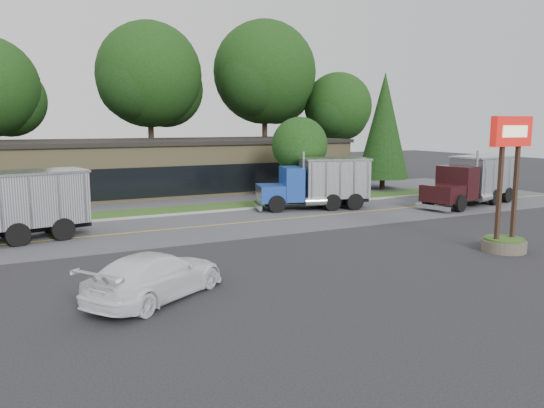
{
  "coord_description": "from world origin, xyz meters",
  "views": [
    {
      "loc": [
        -9.14,
        -18.4,
        5.63
      ],
      "look_at": [
        2.25,
        4.09,
        1.8
      ],
      "focal_mm": 35.0,
      "sensor_mm": 36.0,
      "label": 1
    }
  ],
  "objects_px": {
    "dump_truck_blue": "(319,182)",
    "rally_car": "(156,276)",
    "dump_truck_maroon": "(475,179)",
    "bilo_sign": "(506,206)"
  },
  "relations": [
    {
      "from": "bilo_sign",
      "to": "dump_truck_blue",
      "type": "height_order",
      "value": "bilo_sign"
    },
    {
      "from": "dump_truck_blue",
      "to": "rally_car",
      "type": "height_order",
      "value": "dump_truck_blue"
    },
    {
      "from": "bilo_sign",
      "to": "rally_car",
      "type": "bearing_deg",
      "value": 177.8
    },
    {
      "from": "dump_truck_maroon",
      "to": "rally_car",
      "type": "bearing_deg",
      "value": 8.04
    },
    {
      "from": "bilo_sign",
      "to": "rally_car",
      "type": "height_order",
      "value": "bilo_sign"
    },
    {
      "from": "dump_truck_maroon",
      "to": "rally_car",
      "type": "relative_size",
      "value": 1.75
    },
    {
      "from": "dump_truck_maroon",
      "to": "rally_car",
      "type": "height_order",
      "value": "dump_truck_maroon"
    },
    {
      "from": "dump_truck_maroon",
      "to": "dump_truck_blue",
      "type": "bearing_deg",
      "value": -30.84
    },
    {
      "from": "dump_truck_maroon",
      "to": "rally_car",
      "type": "distance_m",
      "value": 27.17
    },
    {
      "from": "dump_truck_blue",
      "to": "dump_truck_maroon",
      "type": "bearing_deg",
      "value": 178.36
    }
  ]
}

